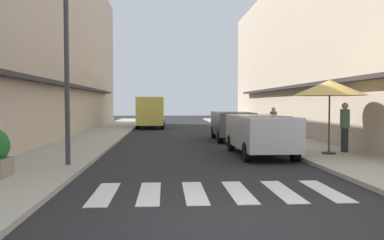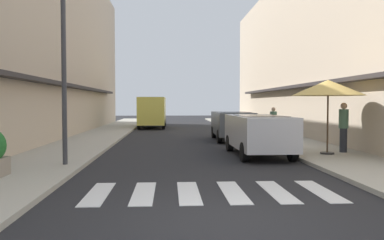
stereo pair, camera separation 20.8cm
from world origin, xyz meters
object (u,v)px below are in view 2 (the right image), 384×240
object	(u,v)px
street_lamp	(70,44)
pedestrian_walking_near	(344,126)
parked_car_near	(258,130)
pedestrian_walking_far	(273,122)
cafe_umbrella	(328,88)
delivery_van	(152,110)
parked_car_mid	(232,122)

from	to	relation	value
street_lamp	pedestrian_walking_near	size ratio (longest dim) A/B	3.18
parked_car_near	pedestrian_walking_far	bearing A→B (deg)	69.92
street_lamp	cafe_umbrella	distance (m)	8.70
pedestrian_walking_near	delivery_van	bearing A→B (deg)	23.97
parked_car_near	parked_car_mid	distance (m)	6.07
parked_car_near	pedestrian_walking_near	bearing A→B (deg)	-0.88
parked_car_mid	street_lamp	xyz separation A→B (m)	(-6.07, -8.46, 2.68)
delivery_van	pedestrian_walking_near	xyz separation A→B (m)	(7.62, -16.73, -0.33)
cafe_umbrella	pedestrian_walking_far	xyz separation A→B (m)	(-0.38, 5.85, -1.48)
parked_car_mid	pedestrian_walking_near	size ratio (longest dim) A/B	2.45
parked_car_mid	pedestrian_walking_far	xyz separation A→B (m)	(1.96, -0.72, 0.03)
parked_car_near	parked_car_mid	xyz separation A→B (m)	(0.00, 6.07, -0.00)
delivery_van	street_lamp	world-z (taller)	street_lamp
pedestrian_walking_near	pedestrian_walking_far	size ratio (longest dim) A/B	1.14
parked_car_mid	pedestrian_walking_near	world-z (taller)	pedestrian_walking_near
parked_car_mid	pedestrian_walking_far	bearing A→B (deg)	-20.11
parked_car_mid	street_lamp	world-z (taller)	street_lamp
parked_car_near	parked_car_mid	bearing A→B (deg)	90.00
delivery_van	pedestrian_walking_near	bearing A→B (deg)	-65.52
parked_car_near	street_lamp	world-z (taller)	street_lamp
cafe_umbrella	pedestrian_walking_far	size ratio (longest dim) A/B	1.64
parked_car_near	cafe_umbrella	bearing A→B (deg)	-11.98
pedestrian_walking_far	pedestrian_walking_near	bearing A→B (deg)	-57.83
delivery_van	street_lamp	size ratio (longest dim) A/B	0.94
parked_car_near	parked_car_mid	world-z (taller)	same
parked_car_near	pedestrian_walking_far	world-z (taller)	pedestrian_walking_far
pedestrian_walking_near	pedestrian_walking_far	xyz separation A→B (m)	(-1.16, 5.41, -0.13)
delivery_van	pedestrian_walking_far	world-z (taller)	delivery_van
street_lamp	cafe_umbrella	xyz separation A→B (m)	(8.41, 1.89, -1.16)
parked_car_mid	delivery_van	size ratio (longest dim) A/B	0.82
pedestrian_walking_near	pedestrian_walking_far	bearing A→B (deg)	11.56
street_lamp	pedestrian_walking_near	bearing A→B (deg)	14.27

